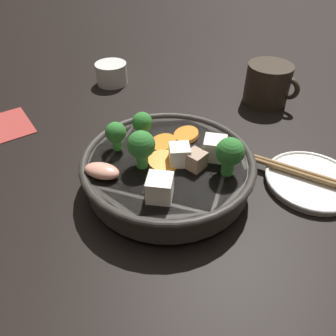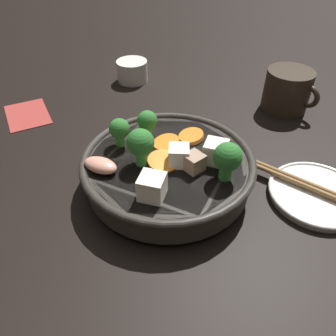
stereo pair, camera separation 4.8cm
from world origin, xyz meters
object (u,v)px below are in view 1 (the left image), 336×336
(side_saucer, at_px, (311,181))
(dark_mug, at_px, (268,84))
(tea_cup, at_px, (112,73))
(chopsticks_pair, at_px, (313,176))
(stirfry_bowl, at_px, (168,166))

(side_saucer, distance_m, dark_mug, 0.26)
(side_saucer, height_order, tea_cup, tea_cup)
(chopsticks_pair, bearing_deg, stirfry_bowl, -139.08)
(stirfry_bowl, bearing_deg, tea_cup, 151.12)
(tea_cup, bearing_deg, stirfry_bowl, -28.88)
(stirfry_bowl, height_order, side_saucer, stirfry_bowl)
(stirfry_bowl, xyz_separation_m, side_saucer, (0.16, 0.14, -0.03))
(side_saucer, xyz_separation_m, chopsticks_pair, (-0.00, -0.00, 0.01))
(tea_cup, bearing_deg, side_saucer, -4.29)
(stirfry_bowl, height_order, chopsticks_pair, stirfry_bowl)
(stirfry_bowl, height_order, dark_mug, stirfry_bowl)
(stirfry_bowl, xyz_separation_m, dark_mug, (-0.01, 0.33, 0.00))
(side_saucer, bearing_deg, dark_mug, 133.24)
(stirfry_bowl, relative_size, chopsticks_pair, 1.09)
(side_saucer, bearing_deg, chopsticks_pair, -153.43)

